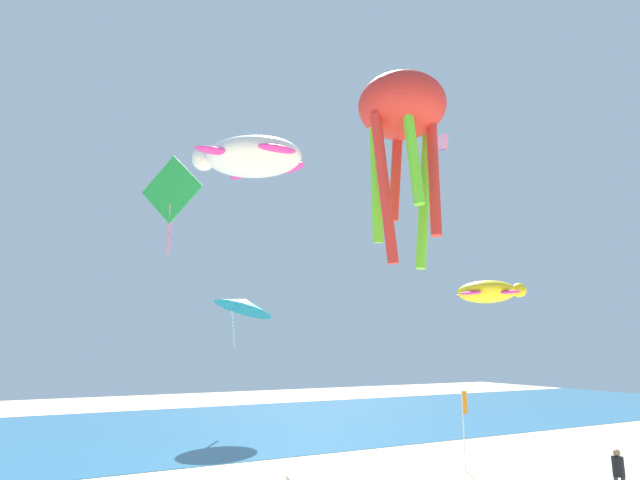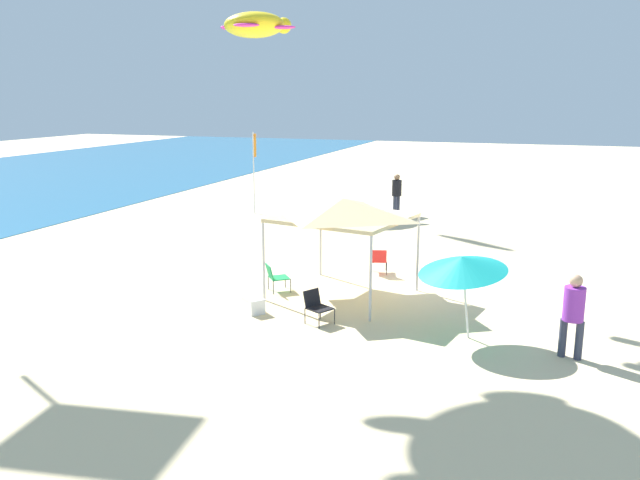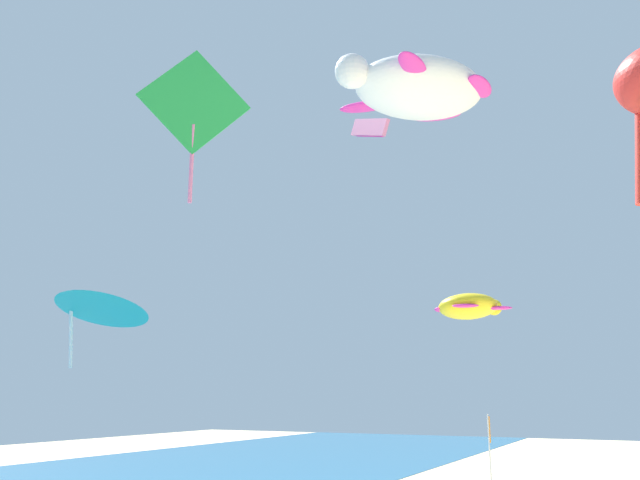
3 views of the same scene
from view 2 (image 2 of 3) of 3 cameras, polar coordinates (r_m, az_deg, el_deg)
name	(u,v)px [view 2 (image 2 of 3)]	position (r m, az deg, el deg)	size (l,w,h in m)	color
ground	(408,285)	(19.62, 7.83, -3.99)	(120.00, 120.00, 0.10)	beige
canopy_tent	(343,209)	(17.73, 2.06, 2.75)	(3.71, 3.89, 2.79)	#B7B7BC
beach_umbrella	(462,264)	(14.82, 12.50, -2.12)	(2.06, 2.03, 2.26)	silver
folding_chair_facing_ocean	(317,305)	(16.03, -0.31, -5.75)	(0.75, 0.79, 0.82)	black
folding_chair_left_of_tent	(378,259)	(20.47, 5.21, -1.69)	(0.74, 0.67, 0.82)	black
folding_chair_near_cooler	(275,276)	(18.58, -3.98, -3.17)	(0.80, 0.81, 0.82)	black
cooler_box	(253,305)	(16.95, -5.93, -5.75)	(0.71, 0.74, 0.40)	white
banner_flag	(254,165)	(30.85, -5.87, 6.67)	(0.36, 0.06, 3.88)	silver
person_by_tent	(397,191)	(30.85, 6.83, 4.37)	(0.50, 0.45, 1.90)	#33384C
person_watching_sky	(574,309)	(14.78, 21.57, -5.75)	(0.44, 0.49, 1.87)	#33384C
kite_turtle_yellow	(256,25)	(34.79, -5.69, 18.43)	(4.24, 4.21, 1.55)	yellow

